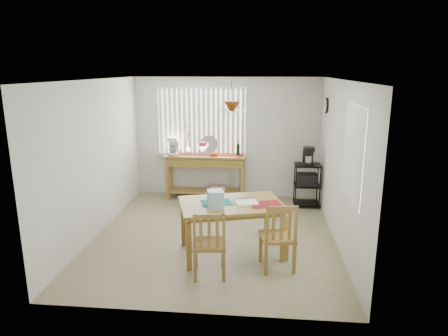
# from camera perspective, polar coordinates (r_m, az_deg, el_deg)

# --- Properties ---
(ground) EXTENTS (4.00, 4.50, 0.01)m
(ground) POSITION_cam_1_polar(r_m,az_deg,el_deg) (6.92, -1.28, -9.60)
(ground) COLOR gray
(room_shell) EXTENTS (4.20, 4.70, 2.70)m
(room_shell) POSITION_cam_1_polar(r_m,az_deg,el_deg) (6.44, -1.31, 4.41)
(room_shell) COLOR silver
(room_shell) RESTS_ON ground
(sideboard) EXTENTS (1.72, 0.49, 0.97)m
(sideboard) POSITION_cam_1_polar(r_m,az_deg,el_deg) (8.61, -2.61, 0.31)
(sideboard) COLOR olive
(sideboard) RESTS_ON ground
(sideboard_items) EXTENTS (1.64, 0.41, 0.74)m
(sideboard_items) POSITION_cam_1_polar(r_m,az_deg,el_deg) (8.59, -4.58, 2.96)
(sideboard_items) COLOR maroon
(sideboard_items) RESTS_ON sideboard
(wire_cart) EXTENTS (0.52, 0.42, 0.89)m
(wire_cart) POSITION_cam_1_polar(r_m,az_deg,el_deg) (8.33, 11.78, -1.83)
(wire_cart) COLOR black
(wire_cart) RESTS_ON ground
(cart_items) EXTENTS (0.21, 0.25, 0.36)m
(cart_items) POSITION_cam_1_polar(r_m,az_deg,el_deg) (8.22, 11.95, 1.67)
(cart_items) COLOR black
(cart_items) RESTS_ON wire_cart
(dining_table) EXTENTS (1.73, 1.36, 0.81)m
(dining_table) POSITION_cam_1_polar(r_m,az_deg,el_deg) (6.03, 1.05, -5.85)
(dining_table) COLOR olive
(dining_table) RESTS_ON ground
(table_items) EXTENTS (1.26, 0.58, 0.26)m
(table_items) POSITION_cam_1_polar(r_m,az_deg,el_deg) (5.82, -0.10, -4.61)
(table_items) COLOR #15786E
(table_items) RESTS_ON dining_table
(chair_left) EXTENTS (0.50, 0.50, 0.96)m
(chair_left) POSITION_cam_1_polar(r_m,az_deg,el_deg) (5.46, -2.13, -10.86)
(chair_left) COLOR olive
(chair_left) RESTS_ON ground
(chair_right) EXTENTS (0.54, 0.54, 1.00)m
(chair_right) POSITION_cam_1_polar(r_m,az_deg,el_deg) (5.68, 7.75, -9.75)
(chair_right) COLOR olive
(chair_right) RESTS_ON ground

